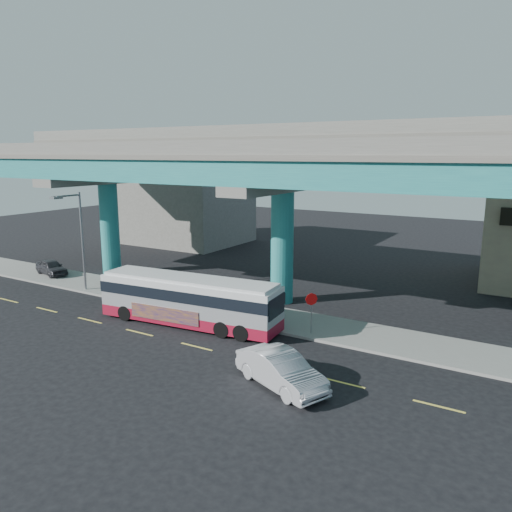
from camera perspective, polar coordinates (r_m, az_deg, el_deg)
The scene contains 10 objects.
ground at distance 26.54m, azimuth -6.40°, elevation -10.06°, with size 120.00×120.00×0.00m, color black.
sidewalk at distance 30.79m, azimuth -0.15°, elevation -6.73°, with size 70.00×4.00×0.15m, color gray.
lane_markings at distance 26.32m, azimuth -6.80°, elevation -10.25°, with size 58.00×0.12×0.01m.
viaduct at distance 32.35m, azimuth 3.20°, elevation 10.50°, with size 52.00×12.40×11.70m.
building_concrete at distance 56.15m, azimuth -7.92°, elevation 6.17°, with size 12.00×10.00×9.00m, color gray.
transit_bus at distance 29.13m, azimuth -7.65°, elevation -4.87°, with size 11.22×3.44×2.83m.
sedan at distance 21.77m, azimuth 2.86°, elevation -12.87°, with size 4.89×3.31×1.53m, color #B4B5BA.
parked_car at distance 43.56m, azimuth -22.34°, elevation -1.19°, with size 3.77×2.21×1.20m, color #323237.
street_lamp at distance 36.93m, azimuth -19.96°, elevation 3.11°, with size 0.50×2.32×6.99m.
stop_sign at distance 27.21m, azimuth 6.36°, elevation -5.57°, with size 0.51×0.50×2.28m.
Camera 1 is at (15.11, -19.49, 9.81)m, focal length 35.00 mm.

